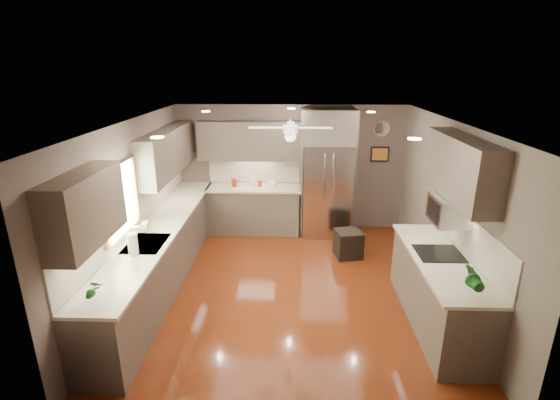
# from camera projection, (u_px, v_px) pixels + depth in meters

# --- Properties ---
(floor) EXTENTS (5.00, 5.00, 0.00)m
(floor) POSITION_uv_depth(u_px,v_px,m) (289.00, 287.00, 6.17)
(floor) COLOR #52240B
(floor) RESTS_ON ground
(ceiling) EXTENTS (5.00, 5.00, 0.00)m
(ceiling) POSITION_uv_depth(u_px,v_px,m) (290.00, 122.00, 5.38)
(ceiling) COLOR white
(ceiling) RESTS_ON ground
(wall_back) EXTENTS (4.50, 0.00, 4.50)m
(wall_back) POSITION_uv_depth(u_px,v_px,m) (291.00, 168.00, 8.15)
(wall_back) COLOR brown
(wall_back) RESTS_ON ground
(wall_front) EXTENTS (4.50, 0.00, 4.50)m
(wall_front) POSITION_uv_depth(u_px,v_px,m) (287.00, 312.00, 3.41)
(wall_front) COLOR brown
(wall_front) RESTS_ON ground
(wall_left) EXTENTS (0.00, 5.00, 5.00)m
(wall_left) POSITION_uv_depth(u_px,v_px,m) (134.00, 209.00, 5.85)
(wall_left) COLOR brown
(wall_left) RESTS_ON ground
(wall_right) EXTENTS (0.00, 5.00, 5.00)m
(wall_right) POSITION_uv_depth(u_px,v_px,m) (449.00, 212.00, 5.71)
(wall_right) COLOR brown
(wall_right) RESTS_ON ground
(canister_a) EXTENTS (0.13, 0.13, 0.17)m
(canister_a) POSITION_uv_depth(u_px,v_px,m) (234.00, 183.00, 7.98)
(canister_a) COLOR maroon
(canister_a) RESTS_ON back_run
(canister_b) EXTENTS (0.09, 0.09, 0.13)m
(canister_b) POSITION_uv_depth(u_px,v_px,m) (238.00, 183.00, 7.96)
(canister_b) COLOR silver
(canister_b) RESTS_ON back_run
(canister_c) EXTENTS (0.13, 0.13, 0.17)m
(canister_c) POSITION_uv_depth(u_px,v_px,m) (253.00, 182.00, 8.00)
(canister_c) COLOR beige
(canister_c) RESTS_ON back_run
(canister_d) EXTENTS (0.08, 0.08, 0.12)m
(canister_d) POSITION_uv_depth(u_px,v_px,m) (260.00, 183.00, 7.99)
(canister_d) COLOR maroon
(canister_d) RESTS_ON back_run
(soap_bottle) EXTENTS (0.10, 0.10, 0.19)m
(soap_bottle) POSITION_uv_depth(u_px,v_px,m) (145.00, 225.00, 5.83)
(soap_bottle) COLOR white
(soap_bottle) RESTS_ON left_run
(potted_plant_left) EXTENTS (0.16, 0.12, 0.29)m
(potted_plant_left) POSITION_uv_depth(u_px,v_px,m) (92.00, 289.00, 4.07)
(potted_plant_left) COLOR #175117
(potted_plant_left) RESTS_ON left_run
(potted_plant_right) EXTENTS (0.21, 0.17, 0.37)m
(potted_plant_right) POSITION_uv_depth(u_px,v_px,m) (473.00, 279.00, 4.19)
(potted_plant_right) COLOR #175117
(potted_plant_right) RESTS_ON right_run
(bowl) EXTENTS (0.25, 0.25, 0.05)m
(bowl) POSITION_uv_depth(u_px,v_px,m) (272.00, 186.00, 7.95)
(bowl) COLOR beige
(bowl) RESTS_ON back_run
(left_run) EXTENTS (0.65, 4.70, 1.45)m
(left_run) POSITION_uv_depth(u_px,v_px,m) (162.00, 252.00, 6.22)
(left_run) COLOR #4E3F38
(left_run) RESTS_ON ground
(back_run) EXTENTS (1.85, 0.65, 1.45)m
(back_run) POSITION_uv_depth(u_px,v_px,m) (254.00, 208.00, 8.13)
(back_run) COLOR #4E3F38
(back_run) RESTS_ON ground
(uppers) EXTENTS (4.50, 4.70, 0.95)m
(uppers) POSITION_uv_depth(u_px,v_px,m) (243.00, 157.00, 6.27)
(uppers) COLOR #4E3F38
(uppers) RESTS_ON wall_left
(window) EXTENTS (0.05, 1.12, 0.92)m
(window) POSITION_uv_depth(u_px,v_px,m) (119.00, 200.00, 5.28)
(window) COLOR #BFF2B2
(window) RESTS_ON wall_left
(sink) EXTENTS (0.50, 0.70, 0.32)m
(sink) POSITION_uv_depth(u_px,v_px,m) (146.00, 245.00, 5.47)
(sink) COLOR silver
(sink) RESTS_ON left_run
(refrigerator) EXTENTS (1.06, 0.75, 2.45)m
(refrigerator) POSITION_uv_depth(u_px,v_px,m) (327.00, 176.00, 7.82)
(refrigerator) COLOR silver
(refrigerator) RESTS_ON ground
(right_run) EXTENTS (0.70, 2.20, 1.45)m
(right_run) POSITION_uv_depth(u_px,v_px,m) (439.00, 289.00, 5.20)
(right_run) COLOR #4E3F38
(right_run) RESTS_ON ground
(microwave) EXTENTS (0.43, 0.55, 0.34)m
(microwave) POSITION_uv_depth(u_px,v_px,m) (449.00, 210.00, 5.12)
(microwave) COLOR silver
(microwave) RESTS_ON wall_right
(ceiling_fan) EXTENTS (1.18, 1.18, 0.32)m
(ceiling_fan) POSITION_uv_depth(u_px,v_px,m) (290.00, 131.00, 5.72)
(ceiling_fan) COLOR white
(ceiling_fan) RESTS_ON ceiling
(recessed_lights) EXTENTS (2.84, 3.14, 0.01)m
(recessed_lights) POSITION_uv_depth(u_px,v_px,m) (288.00, 119.00, 5.76)
(recessed_lights) COLOR white
(recessed_lights) RESTS_ON ceiling
(wall_clock) EXTENTS (0.30, 0.03, 0.30)m
(wall_clock) POSITION_uv_depth(u_px,v_px,m) (382.00, 129.00, 7.82)
(wall_clock) COLOR white
(wall_clock) RESTS_ON wall_back
(framed_print) EXTENTS (0.36, 0.03, 0.30)m
(framed_print) POSITION_uv_depth(u_px,v_px,m) (380.00, 154.00, 7.98)
(framed_print) COLOR black
(framed_print) RESTS_ON wall_back
(stool) EXTENTS (0.50, 0.50, 0.49)m
(stool) POSITION_uv_depth(u_px,v_px,m) (348.00, 244.00, 7.12)
(stool) COLOR black
(stool) RESTS_ON ground
(paper_towel) EXTENTS (0.13, 0.13, 0.31)m
(paper_towel) POSITION_uv_depth(u_px,v_px,m) (133.00, 244.00, 5.09)
(paper_towel) COLOR white
(paper_towel) RESTS_ON left_run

